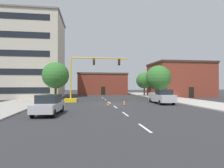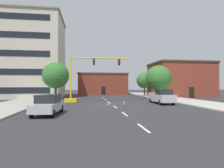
{
  "view_description": "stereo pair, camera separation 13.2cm",
  "coord_description": "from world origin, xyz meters",
  "views": [
    {
      "loc": [
        -3.51,
        -24.83,
        2.54
      ],
      "look_at": [
        0.62,
        4.19,
        2.75
      ],
      "focal_mm": 30.14,
      "sensor_mm": 36.0,
      "label": 1
    },
    {
      "loc": [
        -3.38,
        -24.85,
        2.54
      ],
      "look_at": [
        0.62,
        4.19,
        2.75
      ],
      "focal_mm": 30.14,
      "sensor_mm": 36.0,
      "label": 2
    }
  ],
  "objects": [
    {
      "name": "ground_plane",
      "position": [
        0.0,
        0.0,
        0.0
      ],
      "size": [
        160.0,
        160.0,
        0.0
      ],
      "primitive_type": "plane",
      "color": "#2D2D30"
    },
    {
      "name": "sidewalk_left",
      "position": [
        -12.44,
        8.0,
        0.07
      ],
      "size": [
        6.0,
        56.0,
        0.14
      ],
      "primitive_type": "cube",
      "color": "#9E998E",
      "rests_on": "ground_plane"
    },
    {
      "name": "sidewalk_right",
      "position": [
        12.44,
        8.0,
        0.07
      ],
      "size": [
        6.0,
        56.0,
        0.14
      ],
      "primitive_type": "cube",
      "color": "#B2ADA3",
      "rests_on": "ground_plane"
    },
    {
      "name": "lane_stripe_seg_0",
      "position": [
        0.0,
        -14.0,
        0.0
      ],
      "size": [
        0.16,
        2.4,
        0.01
      ],
      "primitive_type": "cube",
      "color": "silver",
      "rests_on": "ground_plane"
    },
    {
      "name": "lane_stripe_seg_1",
      "position": [
        0.0,
        -8.5,
        0.0
      ],
      "size": [
        0.16,
        2.4,
        0.01
      ],
      "primitive_type": "cube",
      "color": "silver",
      "rests_on": "ground_plane"
    },
    {
      "name": "lane_stripe_seg_2",
      "position": [
        0.0,
        -3.0,
        0.0
      ],
      "size": [
        0.16,
        2.4,
        0.01
      ],
      "primitive_type": "cube",
      "color": "silver",
      "rests_on": "ground_plane"
    },
    {
      "name": "lane_stripe_seg_3",
      "position": [
        0.0,
        2.5,
        0.0
      ],
      "size": [
        0.16,
        2.4,
        0.01
      ],
      "primitive_type": "cube",
      "color": "silver",
      "rests_on": "ground_plane"
    },
    {
      "name": "lane_stripe_seg_4",
      "position": [
        0.0,
        8.0,
        0.0
      ],
      "size": [
        0.16,
        2.4,
        0.01
      ],
      "primitive_type": "cube",
      "color": "silver",
      "rests_on": "ground_plane"
    },
    {
      "name": "lane_stripe_seg_5",
      "position": [
        0.0,
        13.5,
        0.0
      ],
      "size": [
        0.16,
        2.4,
        0.01
      ],
      "primitive_type": "cube",
      "color": "silver",
      "rests_on": "ground_plane"
    },
    {
      "name": "building_tall_left",
      "position": [
        -16.18,
        16.09,
        8.4
      ],
      "size": [
        15.81,
        12.06,
        16.78
      ],
      "color": "beige",
      "rests_on": "ground_plane"
    },
    {
      "name": "building_brick_center",
      "position": [
        1.2,
        29.52,
        3.01
      ],
      "size": [
        13.84,
        9.0,
        5.99
      ],
      "color": "brown",
      "rests_on": "ground_plane"
    },
    {
      "name": "building_row_right",
      "position": [
        18.04,
        15.86,
        3.87
      ],
      "size": [
        12.76,
        9.99,
        7.72
      ],
      "color": "brown",
      "rests_on": "ground_plane"
    },
    {
      "name": "traffic_signal_gantry",
      "position": [
        -4.44,
        4.16,
        2.28
      ],
      "size": [
        9.66,
        1.2,
        6.83
      ],
      "color": "yellow",
      "rests_on": "ground_plane"
    },
    {
      "name": "tree_left_near",
      "position": [
        -8.08,
        5.29,
        4.1
      ],
      "size": [
        4.11,
        4.11,
        6.17
      ],
      "color": "#4C3823",
      "rests_on": "ground_plane"
    },
    {
      "name": "tree_right_mid",
      "position": [
        9.96,
        8.58,
        3.93
      ],
      "size": [
        4.63,
        4.63,
        6.26
      ],
      "color": "#4C3823",
      "rests_on": "ground_plane"
    },
    {
      "name": "tree_right_far",
      "position": [
        10.39,
        18.31,
        3.72
      ],
      "size": [
        3.87,
        3.87,
        5.67
      ],
      "color": "brown",
      "rests_on": "ground_plane"
    },
    {
      "name": "pickup_truck_silver",
      "position": [
        6.96,
        -0.0,
        0.97
      ],
      "size": [
        2.08,
        5.43,
        1.99
      ],
      "color": "#BCBCC1",
      "rests_on": "ground_plane"
    },
    {
      "name": "sedan_silver_near_left",
      "position": [
        -6.65,
        -7.95,
        0.89
      ],
      "size": [
        2.24,
        4.65,
        1.74
      ],
      "color": "#B7B7BC",
      "rests_on": "ground_plane"
    },
    {
      "name": "traffic_cone_roadside_a",
      "position": [
        1.41,
        -1.33,
        0.32
      ],
      "size": [
        0.36,
        0.36,
        0.66
      ],
      "color": "black",
      "rests_on": "ground_plane"
    },
    {
      "name": "traffic_cone_roadside_b",
      "position": [
        -0.71,
        -1.77,
        0.29
      ],
      "size": [
        0.36,
        0.36,
        0.59
      ],
      "color": "black",
      "rests_on": "ground_plane"
    }
  ]
}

